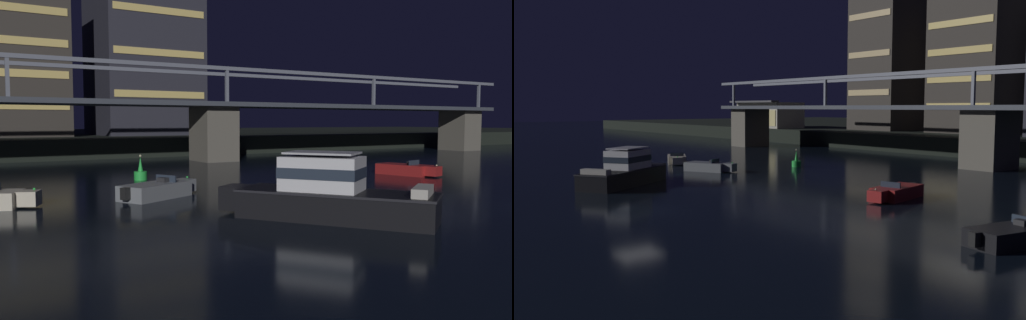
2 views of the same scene
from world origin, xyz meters
The scene contains 8 objects.
far_riverbank centered at (0.00, 83.24, 1.10)m, with size 240.00×80.00×2.20m, color black.
river_bridge centered at (0.00, 35.24, 4.42)m, with size 83.80×6.40×9.38m.
tower_west_tall centered at (-15.47, 57.85, 11.59)m, with size 10.64×10.46×19.07m.
tower_central centered at (0.83, 58.88, 15.84)m, with size 13.41×13.76×27.58m.
cabin_cruiser_near_left centered at (-10.58, 3.83, 1.05)m, with size 6.84×8.71×2.79m.
speedboat_near_center centered at (5.98, 14.81, 0.41)m, with size 2.56×5.22×1.16m.
speedboat_mid_center centered at (-14.36, 13.33, 0.41)m, with size 4.93×3.44×1.16m.
channel_buoy centered at (-12.36, 22.00, 0.48)m, with size 0.90×0.90×1.76m.
Camera 1 is at (-24.19, -12.76, 4.03)m, focal length 36.54 mm.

